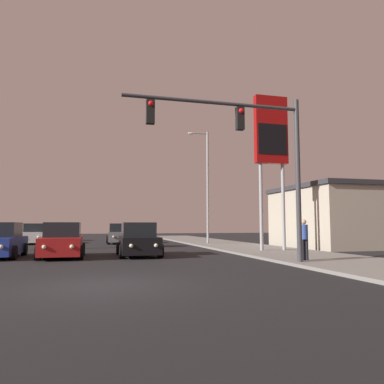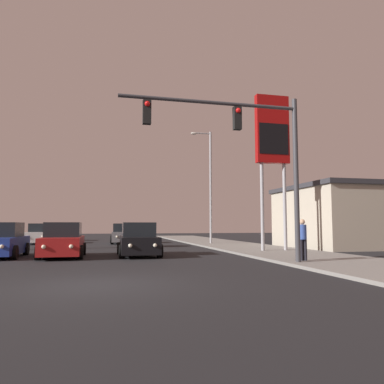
{
  "view_description": "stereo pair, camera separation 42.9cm",
  "coord_description": "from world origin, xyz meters",
  "px_view_note": "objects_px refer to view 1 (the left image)",
  "views": [
    {
      "loc": [
        -0.24,
        -10.04,
        1.55
      ],
      "look_at": [
        4.56,
        8.54,
        3.25
      ],
      "focal_mm": 35.0,
      "sensor_mm": 36.0,
      "label": 1
    },
    {
      "loc": [
        0.18,
        -10.14,
        1.55
      ],
      "look_at": [
        4.56,
        8.54,
        3.25
      ],
      "focal_mm": 35.0,
      "sensor_mm": 36.0,
      "label": 2
    }
  ],
  "objects_px": {
    "car_red": "(62,242)",
    "car_black": "(138,241)",
    "car_white": "(35,235)",
    "car_silver": "(48,233)",
    "pedestrian_on_sidewalk": "(304,238)",
    "street_lamp": "(206,181)",
    "gas_station_sign": "(271,138)",
    "car_grey": "(119,234)",
    "traffic_light_mast": "(251,143)"
  },
  "relations": [
    {
      "from": "traffic_light_mast",
      "to": "gas_station_sign",
      "type": "relative_size",
      "value": 0.79
    },
    {
      "from": "traffic_light_mast",
      "to": "car_black",
      "type": "bearing_deg",
      "value": 122.08
    },
    {
      "from": "car_red",
      "to": "car_black",
      "type": "relative_size",
      "value": 1.0
    },
    {
      "from": "car_red",
      "to": "car_silver",
      "type": "relative_size",
      "value": 0.99
    },
    {
      "from": "car_grey",
      "to": "street_lamp",
      "type": "relative_size",
      "value": 0.48
    },
    {
      "from": "car_silver",
      "to": "car_grey",
      "type": "xyz_separation_m",
      "value": [
        6.42,
        -6.43,
        0.0
      ]
    },
    {
      "from": "car_grey",
      "to": "car_red",
      "type": "bearing_deg",
      "value": 77.05
    },
    {
      "from": "car_black",
      "to": "street_lamp",
      "type": "height_order",
      "value": "street_lamp"
    },
    {
      "from": "car_red",
      "to": "street_lamp",
      "type": "height_order",
      "value": "street_lamp"
    },
    {
      "from": "car_silver",
      "to": "traffic_light_mast",
      "type": "height_order",
      "value": "traffic_light_mast"
    },
    {
      "from": "car_silver",
      "to": "car_black",
      "type": "bearing_deg",
      "value": 110.47
    },
    {
      "from": "car_black",
      "to": "gas_station_sign",
      "type": "xyz_separation_m",
      "value": [
        7.73,
        0.56,
        5.86
      ]
    },
    {
      "from": "car_red",
      "to": "car_grey",
      "type": "bearing_deg",
      "value": -104.81
    },
    {
      "from": "car_silver",
      "to": "car_grey",
      "type": "height_order",
      "value": "same"
    },
    {
      "from": "car_black",
      "to": "car_red",
      "type": "bearing_deg",
      "value": 1.78
    },
    {
      "from": "gas_station_sign",
      "to": "pedestrian_on_sidewalk",
      "type": "relative_size",
      "value": 5.39
    },
    {
      "from": "car_grey",
      "to": "traffic_light_mast",
      "type": "xyz_separation_m",
      "value": [
        3.82,
        -19.0,
        3.95
      ]
    },
    {
      "from": "car_grey",
      "to": "street_lamp",
      "type": "xyz_separation_m",
      "value": [
        6.61,
        -3.57,
        4.36
      ]
    },
    {
      "from": "street_lamp",
      "to": "pedestrian_on_sidewalk",
      "type": "xyz_separation_m",
      "value": [
        -0.31,
        -14.97,
        -4.08
      ]
    },
    {
      "from": "car_white",
      "to": "traffic_light_mast",
      "type": "distance_m",
      "value": 22.95
    },
    {
      "from": "car_black",
      "to": "car_white",
      "type": "bearing_deg",
      "value": -62.91
    },
    {
      "from": "car_white",
      "to": "car_grey",
      "type": "relative_size",
      "value": 1.0
    },
    {
      "from": "car_red",
      "to": "car_white",
      "type": "height_order",
      "value": "same"
    },
    {
      "from": "car_red",
      "to": "traffic_light_mast",
      "type": "bearing_deg",
      "value": 141.59
    },
    {
      "from": "car_silver",
      "to": "traffic_light_mast",
      "type": "xyz_separation_m",
      "value": [
        10.24,
        -25.43,
        3.95
      ]
    },
    {
      "from": "street_lamp",
      "to": "gas_station_sign",
      "type": "height_order",
      "value": "same"
    },
    {
      "from": "car_grey",
      "to": "traffic_light_mast",
      "type": "relative_size",
      "value": 0.61
    },
    {
      "from": "traffic_light_mast",
      "to": "street_lamp",
      "type": "bearing_deg",
      "value": 79.74
    },
    {
      "from": "car_silver",
      "to": "pedestrian_on_sidewalk",
      "type": "xyz_separation_m",
      "value": [
        12.72,
        -24.97,
        0.27
      ]
    },
    {
      "from": "car_white",
      "to": "car_grey",
      "type": "xyz_separation_m",
      "value": [
        6.77,
        -0.98,
        0.0
      ]
    },
    {
      "from": "gas_station_sign",
      "to": "car_silver",
      "type": "bearing_deg",
      "value": 126.94
    },
    {
      "from": "traffic_light_mast",
      "to": "gas_station_sign",
      "type": "distance_m",
      "value": 7.82
    },
    {
      "from": "car_red",
      "to": "car_black",
      "type": "distance_m",
      "value": 3.65
    },
    {
      "from": "car_white",
      "to": "gas_station_sign",
      "type": "bearing_deg",
      "value": 135.24
    },
    {
      "from": "car_grey",
      "to": "traffic_light_mast",
      "type": "height_order",
      "value": "traffic_light_mast"
    },
    {
      "from": "gas_station_sign",
      "to": "street_lamp",
      "type": "bearing_deg",
      "value": 98.07
    },
    {
      "from": "car_red",
      "to": "car_silver",
      "type": "distance_m",
      "value": 19.86
    },
    {
      "from": "pedestrian_on_sidewalk",
      "to": "car_red",
      "type": "bearing_deg",
      "value": 151.43
    },
    {
      "from": "car_red",
      "to": "car_grey",
      "type": "xyz_separation_m",
      "value": [
        3.49,
        13.21,
        0.0
      ]
    },
    {
      "from": "car_black",
      "to": "car_grey",
      "type": "bearing_deg",
      "value": -88.31
    },
    {
      "from": "street_lamp",
      "to": "pedestrian_on_sidewalk",
      "type": "bearing_deg",
      "value": -91.18
    },
    {
      "from": "car_silver",
      "to": "traffic_light_mast",
      "type": "relative_size",
      "value": 0.61
    },
    {
      "from": "car_white",
      "to": "street_lamp",
      "type": "distance_m",
      "value": 14.79
    },
    {
      "from": "car_silver",
      "to": "car_black",
      "type": "relative_size",
      "value": 1.0
    },
    {
      "from": "pedestrian_on_sidewalk",
      "to": "car_white",
      "type": "bearing_deg",
      "value": 123.79
    },
    {
      "from": "car_red",
      "to": "pedestrian_on_sidewalk",
      "type": "height_order",
      "value": "pedestrian_on_sidewalk"
    },
    {
      "from": "street_lamp",
      "to": "pedestrian_on_sidewalk",
      "type": "distance_m",
      "value": 15.52
    },
    {
      "from": "gas_station_sign",
      "to": "pedestrian_on_sidewalk",
      "type": "distance_m",
      "value": 8.3
    },
    {
      "from": "car_red",
      "to": "pedestrian_on_sidewalk",
      "type": "distance_m",
      "value": 11.15
    },
    {
      "from": "traffic_light_mast",
      "to": "gas_station_sign",
      "type": "height_order",
      "value": "gas_station_sign"
    }
  ]
}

